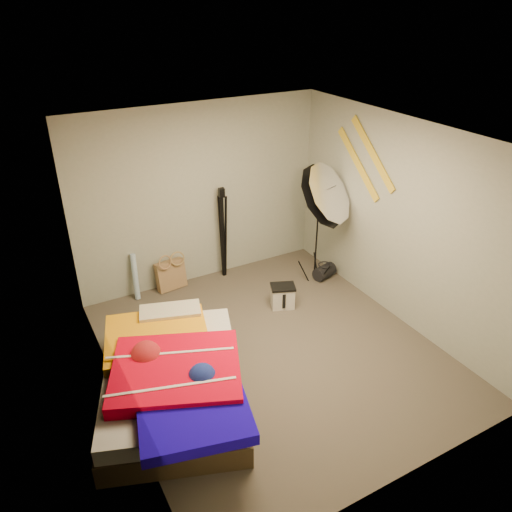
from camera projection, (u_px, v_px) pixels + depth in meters
floor at (273, 351)px, 5.81m from camera, size 4.00×4.00×0.00m
ceiling at (278, 138)px, 4.63m from camera, size 4.00×4.00×0.00m
wall_back at (200, 196)px, 6.77m from camera, size 3.50×0.00×3.50m
wall_front at (414, 369)px, 3.68m from camera, size 3.50×0.00×3.50m
wall_left at (108, 301)px, 4.48m from camera, size 0.00×4.00×4.00m
wall_right at (401, 223)px, 5.97m from camera, size 0.00×4.00×4.00m
tote_bag at (171, 275)px, 6.95m from camera, size 0.43×0.23×0.43m
wrapping_roll at (135, 277)px, 6.69m from camera, size 0.12×0.20×0.64m
camera_case at (283, 297)px, 6.56m from camera, size 0.35×0.31×0.29m
duffel_bag at (324, 272)px, 7.25m from camera, size 0.36×0.28×0.20m
wall_stripe_upper at (373, 154)px, 6.09m from camera, size 0.02×0.91×0.78m
wall_stripe_lower at (358, 164)px, 6.38m from camera, size 0.02×0.91×0.78m
bed at (173, 378)px, 4.99m from camera, size 1.92×2.36×0.57m
photo_umbrella at (322, 197)px, 6.48m from camera, size 0.91×0.99×1.87m
camera_tripod at (223, 227)px, 7.00m from camera, size 0.08×0.08×1.35m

